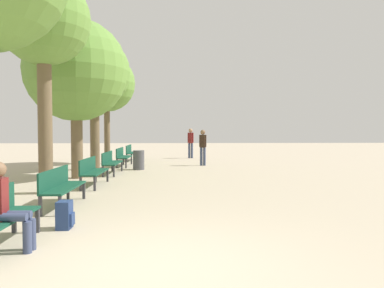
# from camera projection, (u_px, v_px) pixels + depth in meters

# --- Properties ---
(ground_plane) EXTENTS (80.00, 80.00, 0.00)m
(ground_plane) POSITION_uv_depth(u_px,v_px,m) (148.00, 268.00, 4.59)
(ground_plane) COLOR #B7A88E
(bench_row_1) EXTENTS (0.47, 1.90, 0.84)m
(bench_row_1) POSITION_uv_depth(u_px,v_px,m) (60.00, 184.00, 8.18)
(bench_row_1) COLOR #144733
(bench_row_1) RESTS_ON ground_plane
(bench_row_2) EXTENTS (0.47, 1.90, 0.84)m
(bench_row_2) POSITION_uv_depth(u_px,v_px,m) (92.00, 170.00, 11.14)
(bench_row_2) COLOR #144733
(bench_row_2) RESTS_ON ground_plane
(bench_row_3) EXTENTS (0.47, 1.90, 0.84)m
(bench_row_3) POSITION_uv_depth(u_px,v_px,m) (110.00, 161.00, 14.09)
(bench_row_3) COLOR #144733
(bench_row_3) RESTS_ON ground_plane
(bench_row_4) EXTENTS (0.47, 1.90, 0.84)m
(bench_row_4) POSITION_uv_depth(u_px,v_px,m) (123.00, 155.00, 17.05)
(bench_row_4) COLOR #144733
(bench_row_4) RESTS_ON ground_plane
(bench_row_5) EXTENTS (0.47, 1.90, 0.84)m
(bench_row_5) POSITION_uv_depth(u_px,v_px,m) (131.00, 151.00, 20.01)
(bench_row_5) COLOR #144733
(bench_row_5) RESTS_ON ground_plane
(tree_row_1) EXTENTS (2.41, 2.41, 5.78)m
(tree_row_1) POSITION_uv_depth(u_px,v_px,m) (44.00, 23.00, 9.74)
(tree_row_1) COLOR brown
(tree_row_1) RESTS_ON ground_plane
(tree_row_2) EXTENTS (3.49, 3.49, 5.46)m
(tree_row_2) POSITION_uv_depth(u_px,v_px,m) (76.00, 71.00, 12.78)
(tree_row_2) COLOR brown
(tree_row_2) RESTS_ON ground_plane
(tree_row_3) EXTENTS (2.96, 2.96, 5.54)m
(tree_row_3) POSITION_uv_depth(u_px,v_px,m) (94.00, 73.00, 15.49)
(tree_row_3) COLOR brown
(tree_row_3) RESTS_ON ground_plane
(tree_row_4) EXTENTS (2.75, 2.75, 5.29)m
(tree_row_4) POSITION_uv_depth(u_px,v_px,m) (107.00, 84.00, 18.11)
(tree_row_4) COLOR brown
(tree_row_4) RESTS_ON ground_plane
(person_seated) EXTENTS (0.59, 0.33, 1.26)m
(person_seated) POSITION_uv_depth(u_px,v_px,m) (7.00, 204.00, 5.17)
(person_seated) COLOR #384260
(person_seated) RESTS_ON ground_plane
(backpack) EXTENTS (0.26, 0.29, 0.48)m
(backpack) POSITION_uv_depth(u_px,v_px,m) (65.00, 215.00, 6.37)
(backpack) COLOR navy
(backpack) RESTS_ON ground_plane
(pedestrian_near) EXTENTS (0.35, 0.28, 1.73)m
(pedestrian_near) POSITION_uv_depth(u_px,v_px,m) (191.00, 141.00, 21.70)
(pedestrian_near) COLOR #384260
(pedestrian_near) RESTS_ON ground_plane
(pedestrian_mid) EXTENTS (0.34, 0.25, 1.66)m
(pedestrian_mid) POSITION_uv_depth(u_px,v_px,m) (203.00, 145.00, 17.34)
(pedestrian_mid) COLOR #384260
(pedestrian_mid) RESTS_ON ground_plane
(trash_bin) EXTENTS (0.47, 0.47, 0.80)m
(trash_bin) POSITION_uv_depth(u_px,v_px,m) (139.00, 160.00, 15.60)
(trash_bin) COLOR #4C4C51
(trash_bin) RESTS_ON ground_plane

